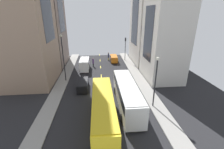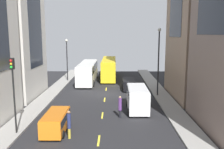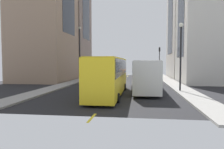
{
  "view_description": "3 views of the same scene",
  "coord_description": "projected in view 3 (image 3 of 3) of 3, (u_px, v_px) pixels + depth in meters",
  "views": [
    {
      "loc": [
        0.63,
        28.32,
        12.62
      ],
      "look_at": [
        -1.71,
        3.06,
        2.68
      ],
      "focal_mm": 25.5,
      "sensor_mm": 36.0,
      "label": 1
    },
    {
      "loc": [
        1.2,
        -33.08,
        8.28
      ],
      "look_at": [
        0.88,
        2.45,
        2.33
      ],
      "focal_mm": 39.38,
      "sensor_mm": 36.0,
      "label": 2
    },
    {
      "loc": [
        -2.68,
        32.66,
        3.17
      ],
      "look_at": [
        1.52,
        0.39,
        1.31
      ],
      "focal_mm": 34.01,
      "sensor_mm": 36.0,
      "label": 3
    }
  ],
  "objects": [
    {
      "name": "lane_stripe_0",
      "position": [
        129.0,
        75.0,
        53.65
      ],
      "size": [
        0.16,
        2.0,
        0.01
      ],
      "primitive_type": "cube",
      "color": "yellow",
      "rests_on": "ground"
    },
    {
      "name": "streetlamp_near",
      "position": [
        80.0,
        49.0,
        34.51
      ],
      "size": [
        0.44,
        0.44,
        8.83
      ],
      "color": "black",
      "rests_on": "ground"
    },
    {
      "name": "building_west_0",
      "position": [
        192.0,
        24.0,
        43.21
      ],
      "size": [
        8.82,
        11.94,
        21.89
      ],
      "color": "beige",
      "rests_on": "ground"
    },
    {
      "name": "car_orange_1",
      "position": [
        144.0,
        73.0,
        45.47
      ],
      "size": [
        1.9,
        4.25,
        1.67
      ],
      "color": "orange",
      "rests_on": "ground"
    },
    {
      "name": "sidewalk_west",
      "position": [
        172.0,
        83.0,
        31.88
      ],
      "size": [
        2.2,
        44.0,
        0.15
      ],
      "primitive_type": "cube",
      "color": "gray",
      "rests_on": "ground"
    },
    {
      "name": "city_bus_white",
      "position": [
        145.0,
        73.0,
        23.86
      ],
      "size": [
        2.81,
        12.0,
        3.35
      ],
      "color": "silver",
      "rests_on": "ground"
    },
    {
      "name": "building_west_1",
      "position": [
        203.0,
        25.0,
        32.02
      ],
      "size": [
        6.44,
        9.26,
        17.74
      ],
      "color": "beige",
      "rests_on": "ground"
    },
    {
      "name": "ground_plane",
      "position": [
        122.0,
        83.0,
        32.86
      ],
      "size": [
        41.4,
        41.4,
        0.0
      ],
      "primitive_type": "plane",
      "color": "black"
    },
    {
      "name": "lane_stripe_5",
      "position": [
        115.0,
        90.0,
        23.95
      ],
      "size": [
        0.16,
        2.0,
        0.01
      ],
      "primitive_type": "cube",
      "color": "yellow",
      "rests_on": "ground"
    },
    {
      "name": "sidewalk_east",
      "position": [
        75.0,
        82.0,
        33.84
      ],
      "size": [
        2.2,
        44.0,
        0.15
      ],
      "primitive_type": "cube",
      "color": "gray",
      "rests_on": "ground"
    },
    {
      "name": "streetcar_yellow",
      "position": [
        109.0,
        73.0,
        20.45
      ],
      "size": [
        2.7,
        12.27,
        3.59
      ],
      "color": "yellow",
      "rests_on": "ground"
    },
    {
      "name": "traffic_light_near_corner",
      "position": [
        159.0,
        56.0,
        45.47
      ],
      "size": [
        0.32,
        0.44,
        6.22
      ],
      "color": "black",
      "rests_on": "ground"
    },
    {
      "name": "car_black_0",
      "position": [
        97.0,
        78.0,
        30.46
      ],
      "size": [
        1.91,
        4.49,
        1.52
      ],
      "color": "black",
      "rests_on": "ground"
    },
    {
      "name": "streetlamp_far",
      "position": [
        181.0,
        49.0,
        22.44
      ],
      "size": [
        0.44,
        0.44,
        7.17
      ],
      "color": "black",
      "rests_on": "ground"
    },
    {
      "name": "pedestrian_walking_far",
      "position": [
        117.0,
        72.0,
        42.55
      ],
      "size": [
        0.34,
        0.34,
        2.2
      ],
      "rotation": [
        0.0,
        0.0,
        3.47
      ],
      "color": "black",
      "rests_on": "ground"
    },
    {
      "name": "lane_stripe_3",
      "position": [
        123.0,
        81.0,
        35.83
      ],
      "size": [
        0.16,
        2.0,
        0.01
      ],
      "primitive_type": "cube",
      "color": "yellow",
      "rests_on": "ground"
    },
    {
      "name": "pedestrian_waiting_curb",
      "position": [
        138.0,
        71.0,
        46.95
      ],
      "size": [
        0.29,
        0.29,
        2.31
      ],
      "rotation": [
        0.0,
        0.0,
        3.11
      ],
      "color": "gold",
      "rests_on": "ground"
    },
    {
      "name": "lane_stripe_2",
      "position": [
        126.0,
        78.0,
        41.77
      ],
      "size": [
        0.16,
        2.0,
        0.01
      ],
      "primitive_type": "cube",
      "color": "yellow",
      "rests_on": "ground"
    },
    {
      "name": "lane_stripe_1",
      "position": [
        127.0,
        76.0,
        47.71
      ],
      "size": [
        0.16,
        2.0,
        0.01
      ],
      "primitive_type": "cube",
      "color": "yellow",
      "rests_on": "ground"
    },
    {
      "name": "lane_stripe_4",
      "position": [
        120.0,
        85.0,
        29.89
      ],
      "size": [
        0.16,
        2.0,
        0.01
      ],
      "primitive_type": "cube",
      "color": "yellow",
      "rests_on": "ground"
    },
    {
      "name": "delivery_van_white",
      "position": [
        106.0,
        71.0,
        40.55
      ],
      "size": [
        2.25,
        5.15,
        2.58
      ],
      "color": "white",
      "rests_on": "ground"
    },
    {
      "name": "lane_stripe_6",
      "position": [
        108.0,
        100.0,
        18.01
      ],
      "size": [
        0.16,
        2.0,
        0.01
      ],
      "primitive_type": "cube",
      "color": "yellow",
      "rests_on": "ground"
    },
    {
      "name": "lane_stripe_7",
      "position": [
        92.0,
        118.0,
        12.07
      ],
      "size": [
        0.16,
        2.0,
        0.01
      ],
      "primitive_type": "cube",
      "color": "yellow",
      "rests_on": "ground"
    }
  ]
}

